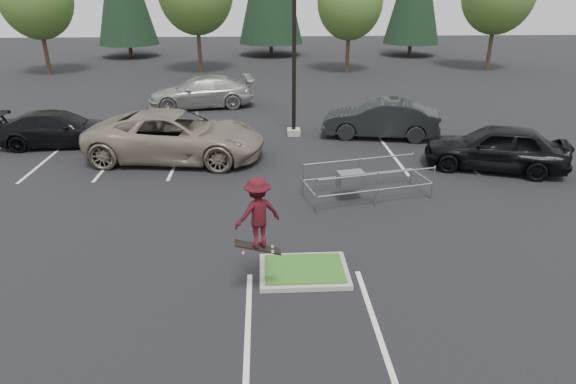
{
  "coord_description": "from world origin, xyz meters",
  "views": [
    {
      "loc": [
        -0.93,
        -10.18,
        6.63
      ],
      "look_at": [
        -0.32,
        1.5,
        1.57
      ],
      "focal_mm": 30.0,
      "sensor_mm": 36.0,
      "label": 1
    }
  ],
  "objects_px": {
    "car_r_black": "(497,147)",
    "skateboarder": "(257,213)",
    "decid_a": "(36,0)",
    "decid_c": "(350,4)",
    "car_l_tan": "(176,136)",
    "light_pole": "(294,36)",
    "car_r_charc": "(380,119)",
    "cart_corral": "(355,179)",
    "car_far_silver": "(202,92)",
    "car_l_black": "(59,129)"
  },
  "relations": [
    {
      "from": "car_r_black",
      "to": "skateboarder",
      "type": "bearing_deg",
      "value": -29.38
    },
    {
      "from": "decid_a",
      "to": "decid_c",
      "type": "distance_m",
      "value": 24.0
    },
    {
      "from": "decid_c",
      "to": "car_l_tan",
      "type": "height_order",
      "value": "decid_c"
    },
    {
      "from": "light_pole",
      "to": "car_r_charc",
      "type": "relative_size",
      "value": 1.91
    },
    {
      "from": "skateboarder",
      "to": "car_r_black",
      "type": "distance_m",
      "value": 12.19
    },
    {
      "from": "car_r_charc",
      "to": "car_l_tan",
      "type": "bearing_deg",
      "value": -62.56
    },
    {
      "from": "cart_corral",
      "to": "car_l_tan",
      "type": "relative_size",
      "value": 0.61
    },
    {
      "from": "light_pole",
      "to": "car_r_black",
      "type": "xyz_separation_m",
      "value": [
        7.5,
        -5.0,
        -3.67
      ]
    },
    {
      "from": "car_r_charc",
      "to": "car_far_silver",
      "type": "distance_m",
      "value": 11.08
    },
    {
      "from": "decid_c",
      "to": "car_far_silver",
      "type": "xyz_separation_m",
      "value": [
        -10.47,
        -11.83,
        -4.38
      ]
    },
    {
      "from": "cart_corral",
      "to": "decid_a",
      "type": "bearing_deg",
      "value": 115.26
    },
    {
      "from": "car_l_tan",
      "to": "car_far_silver",
      "type": "xyz_separation_m",
      "value": [
        0.02,
        9.13,
        -0.11
      ]
    },
    {
      "from": "light_pole",
      "to": "cart_corral",
      "type": "relative_size",
      "value": 2.33
    },
    {
      "from": "car_l_tan",
      "to": "decid_c",
      "type": "bearing_deg",
      "value": -18.98
    },
    {
      "from": "skateboarder",
      "to": "car_l_tan",
      "type": "height_order",
      "value": "skateboarder"
    },
    {
      "from": "decid_c",
      "to": "car_l_black",
      "type": "xyz_separation_m",
      "value": [
        -15.99,
        -18.84,
        -4.49
      ]
    },
    {
      "from": "cart_corral",
      "to": "car_l_black",
      "type": "xyz_separation_m",
      "value": [
        -12.04,
        6.55,
        0.03
      ]
    },
    {
      "from": "light_pole",
      "to": "car_far_silver",
      "type": "relative_size",
      "value": 1.68
    },
    {
      "from": "light_pole",
      "to": "decid_a",
      "type": "relative_size",
      "value": 1.14
    },
    {
      "from": "car_far_silver",
      "to": "car_l_tan",
      "type": "bearing_deg",
      "value": -9.24
    },
    {
      "from": "decid_c",
      "to": "skateboarder",
      "type": "height_order",
      "value": "decid_c"
    },
    {
      "from": "decid_c",
      "to": "car_far_silver",
      "type": "distance_m",
      "value": 16.39
    },
    {
      "from": "car_l_tan",
      "to": "car_l_black",
      "type": "xyz_separation_m",
      "value": [
        -5.5,
        2.12,
        -0.22
      ]
    },
    {
      "from": "car_l_tan",
      "to": "cart_corral",
      "type": "bearing_deg",
      "value": -116.5
    },
    {
      "from": "car_l_black",
      "to": "car_r_charc",
      "type": "distance_m",
      "value": 14.51
    },
    {
      "from": "cart_corral",
      "to": "car_l_tan",
      "type": "xyz_separation_m",
      "value": [
        -6.54,
        4.43,
        0.25
      ]
    },
    {
      "from": "decid_c",
      "to": "car_r_charc",
      "type": "relative_size",
      "value": 1.58
    },
    {
      "from": "light_pole",
      "to": "decid_a",
      "type": "xyz_separation_m",
      "value": [
        -18.51,
        18.03,
        1.02
      ]
    },
    {
      "from": "decid_c",
      "to": "car_l_black",
      "type": "distance_m",
      "value": 25.12
    },
    {
      "from": "skateboarder",
      "to": "car_l_black",
      "type": "distance_m",
      "value": 15.0
    },
    {
      "from": "skateboarder",
      "to": "car_l_tan",
      "type": "relative_size",
      "value": 0.25
    },
    {
      "from": "light_pole",
      "to": "car_far_silver",
      "type": "distance_m",
      "value": 8.62
    },
    {
      "from": "decid_a",
      "to": "car_l_tan",
      "type": "distance_m",
      "value": 25.52
    },
    {
      "from": "decid_a",
      "to": "car_far_silver",
      "type": "bearing_deg",
      "value": -41.64
    },
    {
      "from": "car_r_black",
      "to": "decid_c",
      "type": "bearing_deg",
      "value": -155.64
    },
    {
      "from": "car_l_tan",
      "to": "skateboarder",
      "type": "bearing_deg",
      "value": -153.44
    },
    {
      "from": "decid_c",
      "to": "car_l_black",
      "type": "bearing_deg",
      "value": -130.33
    },
    {
      "from": "decid_a",
      "to": "skateboarder",
      "type": "bearing_deg",
      "value": -61.43
    },
    {
      "from": "car_l_black",
      "to": "decid_a",
      "type": "bearing_deg",
      "value": 19.15
    },
    {
      "from": "cart_corral",
      "to": "car_far_silver",
      "type": "distance_m",
      "value": 15.05
    },
    {
      "from": "skateboarder",
      "to": "car_far_silver",
      "type": "bearing_deg",
      "value": -104.98
    },
    {
      "from": "skateboarder",
      "to": "car_l_black",
      "type": "relative_size",
      "value": 0.34
    },
    {
      "from": "decid_a",
      "to": "cart_corral",
      "type": "xyz_separation_m",
      "value": [
        20.05,
        -25.59,
        -4.85
      ]
    },
    {
      "from": "cart_corral",
      "to": "car_l_black",
      "type": "height_order",
      "value": "car_l_black"
    },
    {
      "from": "decid_a",
      "to": "decid_c",
      "type": "bearing_deg",
      "value": -0.48
    },
    {
      "from": "car_l_black",
      "to": "light_pole",
      "type": "bearing_deg",
      "value": -88.2
    },
    {
      "from": "light_pole",
      "to": "car_r_charc",
      "type": "height_order",
      "value": "light_pole"
    },
    {
      "from": "light_pole",
      "to": "car_far_silver",
      "type": "bearing_deg",
      "value": 129.67
    },
    {
      "from": "decid_a",
      "to": "cart_corral",
      "type": "height_order",
      "value": "decid_a"
    },
    {
      "from": "car_l_tan",
      "to": "car_r_black",
      "type": "xyz_separation_m",
      "value": [
        12.5,
        -1.87,
        -0.1
      ]
    }
  ]
}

